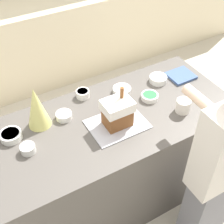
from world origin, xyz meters
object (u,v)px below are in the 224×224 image
object	(u,v)px
baking_tray	(117,124)
decorative_tree	(37,107)
candy_bowl_center_rear	(28,149)
candy_bowl_front_corner	(64,115)
candy_bowl_far_left	(83,94)
mug	(183,106)
gingerbread_house	(117,112)
candy_bowl_far_right	(158,79)
candy_bowl_beside_tree	(11,135)
candy_bowl_near_tray_right	(122,90)
candy_bowl_near_tray_left	(150,96)
cookbook	(181,76)
person	(219,173)

from	to	relation	value
baking_tray	decorative_tree	xyz separation A→B (m)	(-0.44, 0.26, 0.14)
candy_bowl_center_rear	candy_bowl_front_corner	size ratio (longest dim) A/B	0.85
candy_bowl_far_left	mug	size ratio (longest dim) A/B	0.99
baking_tray	gingerbread_house	bearing A→B (deg)	26.02
candy_bowl_far_right	mug	bearing A→B (deg)	-98.29
candy_bowl_center_rear	baking_tray	bearing A→B (deg)	-6.27
gingerbread_house	candy_bowl_beside_tree	distance (m)	0.69
candy_bowl_far_right	candy_bowl_near_tray_right	bearing A→B (deg)	175.11
candy_bowl_far_left	gingerbread_house	bearing A→B (deg)	-79.28
candy_bowl_front_corner	candy_bowl_near_tray_right	world-z (taller)	candy_bowl_front_corner
candy_bowl_near_tray_right	mug	distance (m)	0.46
gingerbread_house	candy_bowl_far_right	size ratio (longest dim) A/B	2.02
candy_bowl_near_tray_left	candy_bowl_front_corner	distance (m)	0.63
candy_bowl_near_tray_right	decorative_tree	bearing A→B (deg)	-178.36
candy_bowl_near_tray_left	cookbook	xyz separation A→B (m)	(0.37, 0.10, -0.01)
decorative_tree	candy_bowl_front_corner	bearing A→B (deg)	-9.14
candy_bowl_beside_tree	gingerbread_house	bearing A→B (deg)	-19.52
cookbook	person	xyz separation A→B (m)	(-0.33, -0.80, -0.10)
candy_bowl_near_tray_left	candy_bowl_far_left	world-z (taller)	candy_bowl_far_left
candy_bowl_center_rear	candy_bowl_far_right	world-z (taller)	candy_bowl_center_rear
baking_tray	decorative_tree	size ratio (longest dim) A/B	1.28
candy_bowl_center_rear	cookbook	bearing A→B (deg)	6.53
candy_bowl_near_tray_left	cookbook	bearing A→B (deg)	15.05
candy_bowl_front_corner	candy_bowl_beside_tree	world-z (taller)	candy_bowl_beside_tree
gingerbread_house	candy_bowl_near_tray_left	distance (m)	0.37
mug	person	world-z (taller)	person
candy_bowl_far_right	candy_bowl_center_rear	bearing A→B (deg)	-170.40
person	candy_bowl_near_tray_left	bearing A→B (deg)	93.08
baking_tray	candy_bowl_far_right	size ratio (longest dim) A/B	2.82
decorative_tree	person	world-z (taller)	person
candy_bowl_far_right	mug	size ratio (longest dim) A/B	1.37
person	cookbook	bearing A→B (deg)	67.53
candy_bowl_beside_tree	cookbook	xyz separation A→B (m)	(1.35, -0.02, -0.02)
candy_bowl_beside_tree	cookbook	distance (m)	1.35
candy_bowl_far_right	candy_bowl_front_corner	world-z (taller)	candy_bowl_far_right
candy_bowl_front_corner	mug	distance (m)	0.81
gingerbread_house	cookbook	world-z (taller)	gingerbread_house
candy_bowl_far_right	candy_bowl_beside_tree	distance (m)	1.15
mug	decorative_tree	bearing A→B (deg)	157.89
candy_bowl_front_corner	candy_bowl_near_tray_right	size ratio (longest dim) A/B	0.81
baking_tray	candy_bowl_near_tray_right	world-z (taller)	candy_bowl_near_tray_right
candy_bowl_beside_tree	candy_bowl_far_left	bearing A→B (deg)	14.12
candy_bowl_beside_tree	decorative_tree	bearing A→B (deg)	8.36
candy_bowl_far_left	decorative_tree	bearing A→B (deg)	-162.83
candy_bowl_beside_tree	mug	xyz separation A→B (m)	(1.10, -0.34, 0.02)
gingerbread_house	candy_bowl_beside_tree	bearing A→B (deg)	160.48
candy_bowl_beside_tree	candy_bowl_near_tray_right	bearing A→B (deg)	3.26
gingerbread_house	candy_bowl_front_corner	distance (m)	0.37
candy_bowl_far_left	person	distance (m)	1.06
candy_bowl_near_tray_left	candy_bowl_front_corner	world-z (taller)	candy_bowl_front_corner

